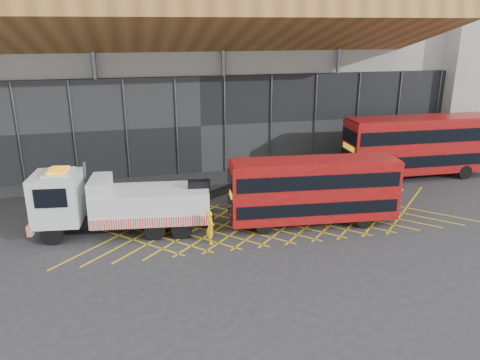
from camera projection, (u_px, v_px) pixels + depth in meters
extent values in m
plane|color=#292A2C|center=(198.00, 228.00, 28.94)|extent=(120.00, 120.00, 0.00)
cube|color=gold|center=(119.00, 235.00, 27.89)|extent=(7.16, 7.16, 0.01)
cube|color=gold|center=(119.00, 235.00, 27.89)|extent=(7.16, 7.16, 0.01)
cube|color=gold|center=(146.00, 233.00, 28.24)|extent=(7.16, 7.16, 0.01)
cube|color=gold|center=(146.00, 233.00, 28.24)|extent=(7.16, 7.16, 0.01)
cube|color=gold|center=(173.00, 230.00, 28.59)|extent=(7.16, 7.16, 0.01)
cube|color=gold|center=(173.00, 230.00, 28.59)|extent=(7.16, 7.16, 0.01)
cube|color=gold|center=(198.00, 228.00, 28.94)|extent=(7.16, 7.16, 0.01)
cube|color=gold|center=(198.00, 228.00, 28.94)|extent=(7.16, 7.16, 0.01)
cube|color=gold|center=(224.00, 225.00, 29.29)|extent=(7.16, 7.16, 0.01)
cube|color=gold|center=(224.00, 225.00, 29.29)|extent=(7.16, 7.16, 0.01)
cube|color=gold|center=(249.00, 223.00, 29.64)|extent=(7.16, 7.16, 0.01)
cube|color=gold|center=(249.00, 223.00, 29.64)|extent=(7.16, 7.16, 0.01)
cube|color=gold|center=(273.00, 220.00, 29.99)|extent=(7.16, 7.16, 0.01)
cube|color=gold|center=(273.00, 220.00, 29.99)|extent=(7.16, 7.16, 0.01)
cube|color=gold|center=(296.00, 218.00, 30.33)|extent=(7.16, 7.16, 0.01)
cube|color=gold|center=(296.00, 218.00, 30.33)|extent=(7.16, 7.16, 0.01)
cube|color=gold|center=(319.00, 216.00, 30.68)|extent=(7.16, 7.16, 0.01)
cube|color=gold|center=(319.00, 216.00, 30.68)|extent=(7.16, 7.16, 0.01)
cube|color=gold|center=(342.00, 214.00, 31.03)|extent=(7.16, 7.16, 0.01)
cube|color=gold|center=(342.00, 214.00, 31.03)|extent=(7.16, 7.16, 0.01)
cube|color=gold|center=(364.00, 212.00, 31.38)|extent=(7.16, 7.16, 0.01)
cube|color=gold|center=(364.00, 212.00, 31.38)|extent=(7.16, 7.16, 0.01)
cube|color=gold|center=(385.00, 210.00, 31.73)|extent=(7.16, 7.16, 0.01)
cube|color=gold|center=(385.00, 210.00, 31.73)|extent=(7.16, 7.16, 0.01)
cube|color=gold|center=(406.00, 208.00, 32.08)|extent=(7.16, 7.16, 0.01)
cube|color=gold|center=(406.00, 208.00, 32.08)|extent=(7.16, 7.16, 0.01)
cube|color=gray|center=(187.00, 57.00, 44.07)|extent=(55.00, 14.00, 18.00)
cube|color=black|center=(200.00, 125.00, 38.91)|extent=(55.00, 0.80, 8.00)
cube|color=brown|center=(177.00, 31.00, 32.69)|extent=(40.00, 11.93, 4.07)
cylinder|color=#595B60|center=(99.00, 118.00, 36.66)|extent=(0.36, 0.36, 10.00)
cylinder|color=#595B60|center=(224.00, 113.00, 38.85)|extent=(0.36, 0.36, 10.00)
cylinder|color=#595B60|center=(336.00, 108.00, 41.03)|extent=(0.36, 0.36, 10.00)
cube|color=black|center=(126.00, 221.00, 28.05)|extent=(10.58, 2.37, 0.39)
cube|color=white|center=(58.00, 198.00, 27.14)|extent=(2.97, 3.07, 2.88)
cube|color=black|center=(32.00, 191.00, 26.84)|extent=(0.35, 2.42, 1.22)
cube|color=red|center=(37.00, 222.00, 27.45)|extent=(0.62, 2.89, 0.61)
cube|color=orange|center=(58.00, 170.00, 26.63)|extent=(1.15, 1.44, 0.13)
cube|color=white|center=(151.00, 203.00, 27.88)|extent=(7.15, 3.57, 1.77)
cube|color=red|center=(150.00, 223.00, 26.75)|extent=(6.82, 0.89, 0.61)
cube|color=white|center=(100.00, 185.00, 27.17)|extent=(1.42, 2.77, 0.78)
cube|color=black|center=(199.00, 185.00, 27.85)|extent=(1.39, 0.71, 0.55)
cube|color=black|center=(218.00, 193.00, 28.14)|extent=(2.45, 0.68, 1.20)
cylinder|color=black|center=(52.00, 234.00, 26.58)|extent=(1.26, 0.53, 1.22)
cylinder|color=black|center=(63.00, 218.00, 28.77)|extent=(1.26, 0.53, 1.22)
cylinder|color=black|center=(182.00, 228.00, 27.36)|extent=(1.26, 0.53, 1.22)
cylinder|color=black|center=(182.00, 213.00, 29.55)|extent=(1.26, 0.53, 1.22)
cylinder|color=#595B60|center=(86.00, 181.00, 28.15)|extent=(0.16, 0.16, 2.44)
cube|color=maroon|center=(313.00, 189.00, 28.78)|extent=(10.51, 3.30, 3.65)
cube|color=black|center=(313.00, 202.00, 29.05)|extent=(10.10, 3.32, 0.80)
cube|color=black|center=(314.00, 176.00, 28.51)|extent=(10.10, 3.32, 0.89)
cube|color=black|center=(230.00, 206.00, 28.33)|extent=(0.25, 2.11, 1.22)
cube|color=black|center=(230.00, 180.00, 27.81)|extent=(0.25, 2.11, 0.89)
cube|color=yellow|center=(230.00, 192.00, 28.04)|extent=(0.21, 1.68, 0.33)
cube|color=maroon|center=(315.00, 160.00, 28.19)|extent=(10.28, 3.09, 0.11)
cylinder|color=black|center=(264.00, 226.00, 27.92)|extent=(1.00, 0.37, 0.98)
cylinder|color=black|center=(258.00, 213.00, 29.89)|extent=(1.00, 0.37, 0.98)
cylinder|color=black|center=(364.00, 220.00, 28.78)|extent=(1.00, 0.37, 0.98)
cylinder|color=black|center=(352.00, 208.00, 30.75)|extent=(1.00, 0.37, 0.98)
cube|color=maroon|center=(419.00, 145.00, 37.75)|extent=(12.30, 3.22, 4.31)
cube|color=black|center=(418.00, 157.00, 38.07)|extent=(11.81, 3.27, 0.94)
cube|color=black|center=(421.00, 133.00, 37.44)|extent=(11.81, 3.27, 1.05)
cube|color=black|center=(348.00, 160.00, 36.90)|extent=(0.14, 2.49, 1.44)
cube|color=black|center=(349.00, 136.00, 36.28)|extent=(0.14, 2.49, 1.05)
cube|color=yellow|center=(348.00, 147.00, 36.56)|extent=(0.12, 1.98, 0.39)
cube|color=maroon|center=(423.00, 118.00, 37.06)|extent=(12.05, 2.99, 0.13)
cylinder|color=black|center=(380.00, 178.00, 36.52)|extent=(1.16, 0.37, 1.15)
cylinder|color=black|center=(365.00, 168.00, 38.88)|extent=(1.16, 0.37, 1.15)
cylinder|color=black|center=(465.00, 172.00, 37.93)|extent=(1.16, 0.37, 1.15)
cylinder|color=black|center=(446.00, 163.00, 40.28)|extent=(1.16, 0.37, 1.15)
imported|color=yellow|center=(210.00, 227.00, 26.63)|extent=(0.49, 0.73, 1.96)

